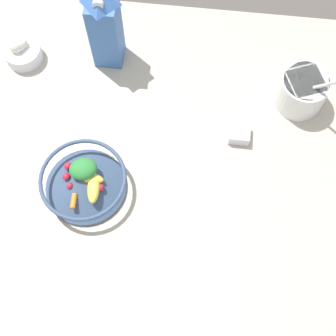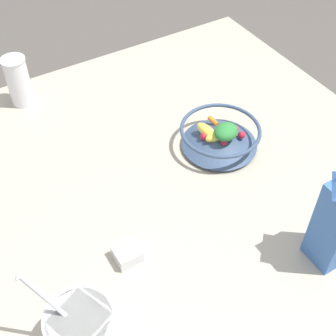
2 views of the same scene
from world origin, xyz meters
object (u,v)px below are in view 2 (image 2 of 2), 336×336
object	(u,v)px
fruit_bowl	(220,136)
drinking_cup	(18,80)
yogurt_tub	(82,329)
spice_jar	(127,254)

from	to	relation	value
fruit_bowl	drinking_cup	xyz separation A→B (m)	(0.39, -0.46, 0.04)
fruit_bowl	yogurt_tub	bearing A→B (deg)	30.59
spice_jar	yogurt_tub	bearing A→B (deg)	39.18
yogurt_tub	spice_jar	distance (m)	0.20
yogurt_tub	spice_jar	bearing A→B (deg)	-140.82
spice_jar	fruit_bowl	bearing A→B (deg)	-153.49
yogurt_tub	fruit_bowl	bearing A→B (deg)	-149.41
fruit_bowl	spice_jar	distance (m)	0.42
fruit_bowl	spice_jar	bearing A→B (deg)	26.51
spice_jar	drinking_cup	bearing A→B (deg)	-88.77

